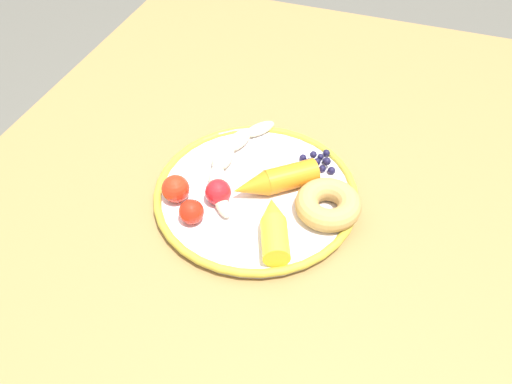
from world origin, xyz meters
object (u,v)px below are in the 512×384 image
Objects in this scene: donut at (328,204)px; blueberry_pile at (320,161)px; tomato_near at (191,212)px; tomato_mid at (176,189)px; dining_table at (266,223)px; banana at (230,159)px; carrot_yellow at (274,227)px; plate at (256,193)px; tomato_far at (218,192)px; carrot_orange at (275,181)px.

blueberry_pile is (-0.09, -0.04, -0.01)m from donut.
tomato_mid is (-0.03, -0.04, 0.00)m from tomato_near.
dining_table is 0.18m from tomato_mid.
carrot_yellow reaches higher than banana.
banana reaches higher than plate.
blueberry_pile is at bearing 128.09° from tomato_mid.
plate is 0.09m from carrot_yellow.
dining_table is 30.77× the size of tomato_far.
tomato_mid reaches higher than carrot_yellow.
donut is at bearing 74.63° from banana.
dining_table is 3.86× the size of plate.
plate is 1.31× the size of banana.
banana is 0.15m from carrot_yellow.
plate is at bearing 115.80° from tomato_mid.
dining_table is at bearing -156.99° from carrot_yellow.
carrot_orange is (0.02, 0.02, 0.12)m from dining_table.
carrot_orange is (-0.01, 0.02, 0.02)m from plate.
donut is 2.65× the size of tomato_near.
blueberry_pile is at bearing 110.16° from banana.
blueberry_pile is at bearing 131.85° from dining_table.
tomato_near reaches higher than blueberry_pile.
banana is at bearing -171.29° from tomato_far.
carrot_orange is at bearing 45.16° from dining_table.
tomato_near is at bearing -39.14° from plate.
tomato_near reaches higher than donut.
carrot_yellow is at bearing -41.31° from donut.
tomato_near is at bearing -24.48° from tomato_far.
tomato_far reaches higher than tomato_near.
carrot_orange is 0.09m from carrot_yellow.
blueberry_pile is at bearing 140.46° from plate.
carrot_orange is at bearing -101.75° from donut.
carrot_yellow is at bearing 43.76° from banana.
carrot_orange reaches higher than dining_table.
banana is 6.55× the size of tomato_near.
dining_table is 0.13m from banana.
tomato_mid is 0.06m from tomato_far.
donut is (0.02, 0.08, -0.00)m from carrot_orange.
blueberry_pile is 1.49× the size of tomato_mid.
tomato_far reaches higher than dining_table.
carrot_orange and tomato_far have the same top height.
plate reaches higher than dining_table.
tomato_far is (-0.05, 0.02, 0.00)m from tomato_near.
blueberry_pile is at bearing -159.29° from donut.
banana is at bearing -136.24° from carrot_yellow.
banana is 2.08× the size of carrot_yellow.
donut is 0.22m from tomato_mid.
dining_table is 12.50× the size of donut.
tomato_mid reaches higher than tomato_near.
blueberry_pile is (-0.09, 0.07, 0.01)m from plate.
tomato_near is at bearing -84.85° from carrot_yellow.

